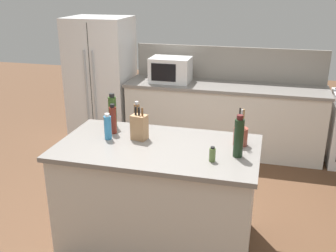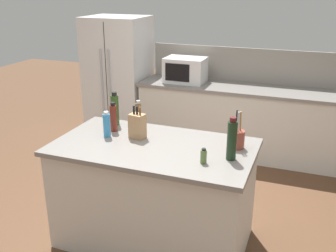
# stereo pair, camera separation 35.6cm
# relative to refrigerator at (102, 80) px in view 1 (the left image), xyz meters

# --- Properties ---
(ground_plane) EXTENTS (14.00, 14.00, 0.00)m
(ground_plane) POSITION_rel_refrigerator_xyz_m (1.50, -2.25, -0.89)
(ground_plane) COLOR brown
(back_counter_run) EXTENTS (2.67, 0.66, 0.94)m
(back_counter_run) POSITION_rel_refrigerator_xyz_m (1.80, -0.05, -0.42)
(back_counter_run) COLOR beige
(back_counter_run) RESTS_ON ground_plane
(wall_backsplash) EXTENTS (2.63, 0.03, 0.46)m
(wall_backsplash) POSITION_rel_refrigerator_xyz_m (1.80, 0.27, 0.28)
(wall_backsplash) COLOR gray
(wall_backsplash) RESTS_ON back_counter_run
(kitchen_island) EXTENTS (1.70, 0.95, 0.94)m
(kitchen_island) POSITION_rel_refrigerator_xyz_m (1.50, -2.25, -0.42)
(kitchen_island) COLOR beige
(kitchen_island) RESTS_ON ground_plane
(refrigerator) EXTENTS (0.86, 0.75, 1.78)m
(refrigerator) POSITION_rel_refrigerator_xyz_m (0.00, 0.00, 0.00)
(refrigerator) COLOR white
(refrigerator) RESTS_ON ground_plane
(microwave) EXTENTS (0.54, 0.39, 0.33)m
(microwave) POSITION_rel_refrigerator_xyz_m (1.05, -0.05, 0.22)
(microwave) COLOR white
(microwave) RESTS_ON back_counter_run
(knife_block) EXTENTS (0.15, 0.12, 0.29)m
(knife_block) POSITION_rel_refrigerator_xyz_m (1.31, -2.15, 0.16)
(knife_block) COLOR #A87C54
(knife_block) RESTS_ON kitchen_island
(utensil_crock) EXTENTS (0.12, 0.12, 0.32)m
(utensil_crock) POSITION_rel_refrigerator_xyz_m (2.17, -2.06, 0.13)
(utensil_crock) COLOR brown
(utensil_crock) RESTS_ON kitchen_island
(dish_soap_bottle) EXTENTS (0.06, 0.06, 0.23)m
(dish_soap_bottle) POSITION_rel_refrigerator_xyz_m (1.04, -2.22, 0.16)
(dish_soap_bottle) COLOR #3384BC
(dish_soap_bottle) RESTS_ON kitchen_island
(spice_jar_oregano) EXTENTS (0.05, 0.05, 0.12)m
(spice_jar_oregano) POSITION_rel_refrigerator_xyz_m (1.99, -2.44, 0.11)
(spice_jar_oregano) COLOR #567038
(spice_jar_oregano) RESTS_ON kitchen_island
(pepper_grinder) EXTENTS (0.05, 0.05, 0.26)m
(pepper_grinder) POSITION_rel_refrigerator_xyz_m (1.20, -1.88, 0.17)
(pepper_grinder) COLOR brown
(pepper_grinder) RESTS_ON kitchen_island
(olive_oil_bottle) EXTENTS (0.08, 0.08, 0.32)m
(olive_oil_bottle) POSITION_rel_refrigerator_xyz_m (0.97, -1.91, 0.20)
(olive_oil_bottle) COLOR #2D4C1E
(olive_oil_bottle) RESTS_ON kitchen_island
(vinegar_bottle) EXTENTS (0.06, 0.06, 0.27)m
(vinegar_bottle) POSITION_rel_refrigerator_xyz_m (1.03, -2.07, 0.18)
(vinegar_bottle) COLOR maroon
(vinegar_bottle) RESTS_ON kitchen_island
(wine_bottle) EXTENTS (0.08, 0.08, 0.34)m
(wine_bottle) POSITION_rel_refrigerator_xyz_m (2.17, -2.30, 0.21)
(wine_bottle) COLOR black
(wine_bottle) RESTS_ON kitchen_island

